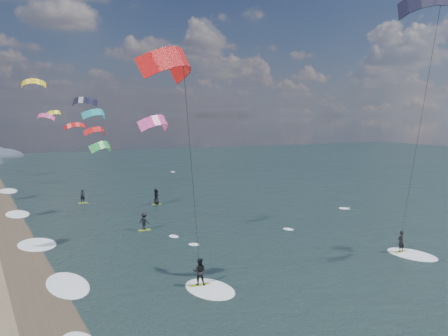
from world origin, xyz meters
name	(u,v)px	position (x,y,z in m)	size (l,w,h in m)	color
wet_sand_strip	(49,320)	(-12.00, 10.00, 0.00)	(3.00, 240.00, 0.00)	#382D23
kitesurfer_near_a	(434,62)	(10.33, 6.01, 13.54)	(7.76, 9.01, 17.90)	#96B920
kitesurfer_near_b	(192,143)	(-5.44, 6.91, 8.90)	(6.94, 9.17, 13.87)	#96B920
far_kitesurfers	(140,205)	(0.70, 34.58, 0.85)	(8.50, 17.56, 1.86)	#96B920
bg_kite_field	(75,114)	(-0.99, 59.12, 10.56)	(12.22, 71.90, 9.42)	green
shoreline_surf	(58,288)	(-10.80, 14.75, 0.00)	(2.40, 79.40, 0.11)	white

